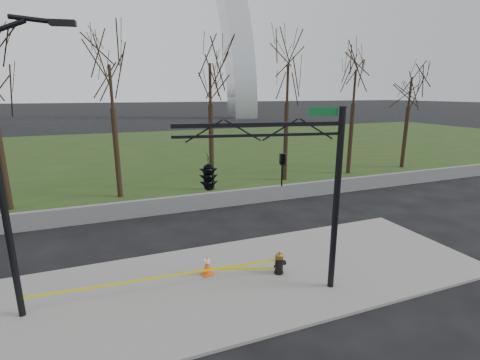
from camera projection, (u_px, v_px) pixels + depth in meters
name	position (u px, v px, depth m)	size (l,w,h in m)	color
ground	(241.00, 281.00, 12.13)	(500.00, 500.00, 0.00)	black
sidewalk	(241.00, 279.00, 12.12)	(18.00, 6.00, 0.10)	slate
grass_strip	(144.00, 151.00, 39.22)	(120.00, 40.00, 0.06)	#1F3714
guardrail	(188.00, 203.00, 19.25)	(60.00, 0.30, 0.90)	#59595B
tree_row	(164.00, 124.00, 21.71)	(45.06, 4.00, 8.97)	black
fire_hydrant	(279.00, 263.00, 12.36)	(0.52, 0.34, 0.83)	black
traffic_cone	(207.00, 265.00, 12.27)	(0.45, 0.45, 0.74)	#F1530C
street_light	(5.00, 160.00, 9.02)	(2.37, 0.60, 8.21)	black
traffic_signal_mast	(235.00, 172.00, 10.05)	(5.02, 2.54, 6.00)	black
caution_tape	(184.00, 275.00, 11.43)	(8.07, 0.86, 0.43)	yellow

